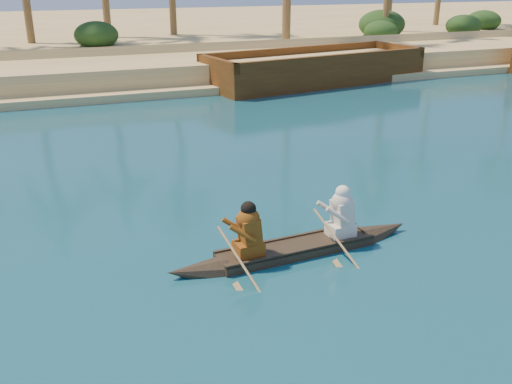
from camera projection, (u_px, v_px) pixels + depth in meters
name	position (u px, v px, depth m)	size (l,w,h in m)	color
sandy_embankment	(132.00, 35.00, 48.78)	(150.00, 51.00, 1.50)	#E3C380
shrub_cluster	(176.00, 47.00, 35.18)	(100.00, 6.00, 2.40)	#183513
canoe	(296.00, 240.00, 11.71)	(5.55, 1.02, 1.52)	#342B1C
barge_mid	(315.00, 70.00, 30.17)	(12.34, 5.77, 1.98)	#5B3413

